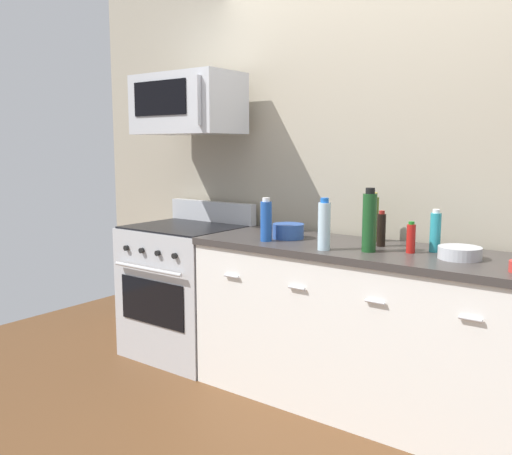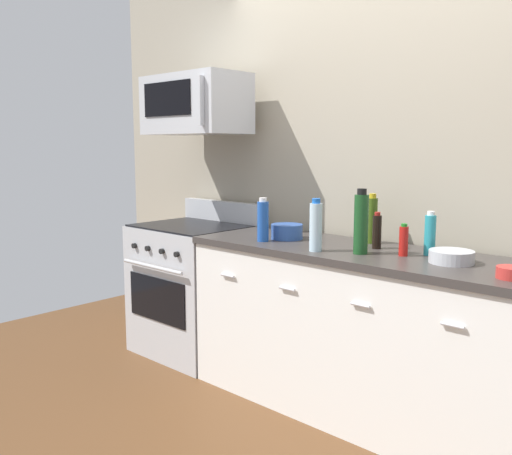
{
  "view_description": "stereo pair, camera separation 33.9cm",
  "coord_description": "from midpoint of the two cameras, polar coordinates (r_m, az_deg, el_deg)",
  "views": [
    {
      "loc": [
        1.31,
        -2.75,
        1.47
      ],
      "look_at": [
        -0.7,
        -0.05,
        0.97
      ],
      "focal_mm": 38.8,
      "sensor_mm": 36.0,
      "label": 1
    },
    {
      "loc": [
        1.57,
        -2.53,
        1.47
      ],
      "look_at": [
        -0.7,
        -0.05,
        0.97
      ],
      "focal_mm": 38.8,
      "sensor_mm": 36.0,
      "label": 2
    }
  ],
  "objects": [
    {
      "name": "counter_unit",
      "position": [
        3.17,
        13.3,
        -10.41
      ],
      "size": [
        1.95,
        0.66,
        0.92
      ],
      "color": "white",
      "rests_on": "ground_plane"
    },
    {
      "name": "bottle_hot_sauce_red",
      "position": [
        2.92,
        18.23,
        -1.32
      ],
      "size": [
        0.05,
        0.05,
        0.16
      ],
      "color": "#B21914",
      "rests_on": "countertop_slab"
    },
    {
      "name": "ground_plane",
      "position": [
        3.34,
        13.03,
        -17.9
      ],
      "size": [
        6.05,
        6.05,
        0.0
      ],
      "primitive_type": "plane",
      "color": "brown"
    },
    {
      "name": "back_wall",
      "position": [
        3.37,
        17.24,
        5.99
      ],
      "size": [
        5.04,
        0.1,
        2.7
      ],
      "primitive_type": "cube",
      "color": "#9E937F",
      "rests_on": "ground_plane"
    },
    {
      "name": "bottle_dish_soap",
      "position": [
        2.97,
        20.66,
        -0.7
      ],
      "size": [
        0.06,
        0.06,
        0.23
      ],
      "color": "teal",
      "rests_on": "countertop_slab"
    },
    {
      "name": "bottle_water_clear",
      "position": [
        2.93,
        9.5,
        0.1
      ],
      "size": [
        0.07,
        0.07,
        0.28
      ],
      "color": "silver",
      "rests_on": "countertop_slab"
    },
    {
      "name": "bowl_red_small",
      "position": [
        2.62,
        28.28,
        -4.14
      ],
      "size": [
        0.12,
        0.12,
        0.05
      ],
      "color": "#B72D28",
      "rests_on": "countertop_slab"
    },
    {
      "name": "bottle_soy_sauce_dark",
      "position": [
        3.08,
        15.48,
        -0.4
      ],
      "size": [
        0.05,
        0.05,
        0.2
      ],
      "color": "black",
      "rests_on": "countertop_slab"
    },
    {
      "name": "range_oven",
      "position": [
        3.97,
        -4.02,
        -6.23
      ],
      "size": [
        0.76,
        0.69,
        1.07
      ],
      "color": "#B7BABF",
      "rests_on": "ground_plane"
    },
    {
      "name": "microwave",
      "position": [
        3.88,
        -3.72,
        12.51
      ],
      "size": [
        0.74,
        0.44,
        0.4
      ],
      "color": "#B7BABF"
    },
    {
      "name": "bowl_steel_prep",
      "position": [
        2.83,
        22.8,
        -2.78
      ],
      "size": [
        0.21,
        0.21,
        0.06
      ],
      "color": "#B2B5BA",
      "rests_on": "countertop_slab"
    },
    {
      "name": "bowl_blue_mixing",
      "position": [
        3.31,
        6.16,
        -0.4
      ],
      "size": [
        0.19,
        0.19,
        0.09
      ],
      "color": "#2D519E",
      "rests_on": "countertop_slab"
    },
    {
      "name": "bottle_olive_oil",
      "position": [
        3.24,
        14.84,
        0.76
      ],
      "size": [
        0.06,
        0.06,
        0.28
      ],
      "color": "#385114",
      "rests_on": "countertop_slab"
    },
    {
      "name": "bottle_soda_blue",
      "position": [
        3.2,
        3.75,
        0.68
      ],
      "size": [
        0.07,
        0.07,
        0.25
      ],
      "color": "#1E4CA5",
      "rests_on": "countertop_slab"
    },
    {
      "name": "bottle_wine_green",
      "position": [
        2.9,
        14.1,
        0.42
      ],
      "size": [
        0.07,
        0.07,
        0.34
      ],
      "color": "#19471E",
      "rests_on": "countertop_slab"
    }
  ]
}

